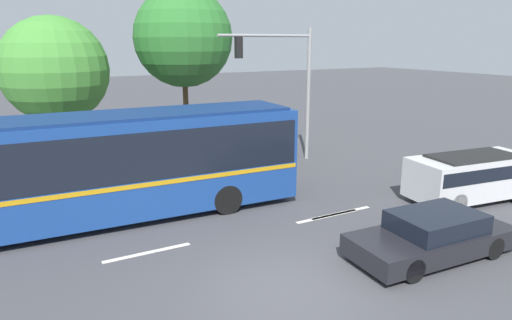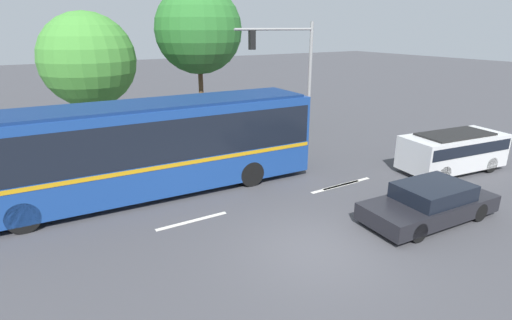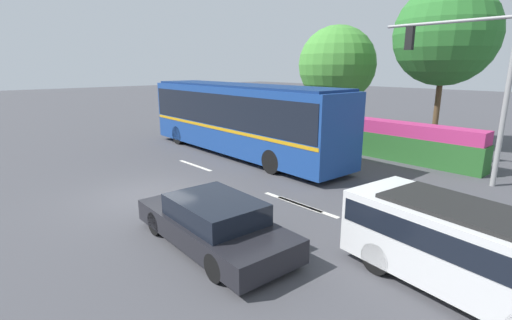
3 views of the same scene
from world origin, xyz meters
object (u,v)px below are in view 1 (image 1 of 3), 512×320
at_px(sedan_foreground, 433,236).
at_px(traffic_light_pole, 288,75).
at_px(street_tree_centre, 183,38).
at_px(suv_left_lane, 471,174).
at_px(street_tree_left, 55,70).
at_px(city_bus, 106,162).

bearing_deg(sedan_foreground, traffic_light_pole, -97.62).
bearing_deg(street_tree_centre, traffic_light_pole, -58.01).
relative_size(suv_left_lane, traffic_light_pole, 0.77).
bearing_deg(street_tree_left, sedan_foreground, -63.43).
distance_m(traffic_light_pole, street_tree_centre, 6.20).
bearing_deg(city_bus, suv_left_lane, 162.74).
xyz_separation_m(sedan_foreground, street_tree_left, (-7.51, 15.01, 3.75)).
height_order(sedan_foreground, traffic_light_pole, traffic_light_pole).
xyz_separation_m(traffic_light_pole, street_tree_centre, (-3.16, 5.06, 1.69)).
relative_size(street_tree_left, street_tree_centre, 0.81).
height_order(city_bus, traffic_light_pole, traffic_light_pole).
distance_m(sedan_foreground, street_tree_centre, 16.21).
bearing_deg(city_bus, street_tree_centre, -121.44).
xyz_separation_m(sedan_foreground, traffic_light_pole, (1.90, 10.25, 3.49)).
bearing_deg(suv_left_lane, street_tree_left, -38.86).
distance_m(suv_left_lane, traffic_light_pole, 8.86).
distance_m(sedan_foreground, suv_left_lane, 5.39).
height_order(city_bus, street_tree_left, street_tree_left).
bearing_deg(city_bus, street_tree_left, -84.45).
relative_size(city_bus, suv_left_lane, 2.60).
distance_m(suv_left_lane, street_tree_centre, 14.98).
xyz_separation_m(sedan_foreground, suv_left_lane, (4.78, 2.46, 0.40)).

